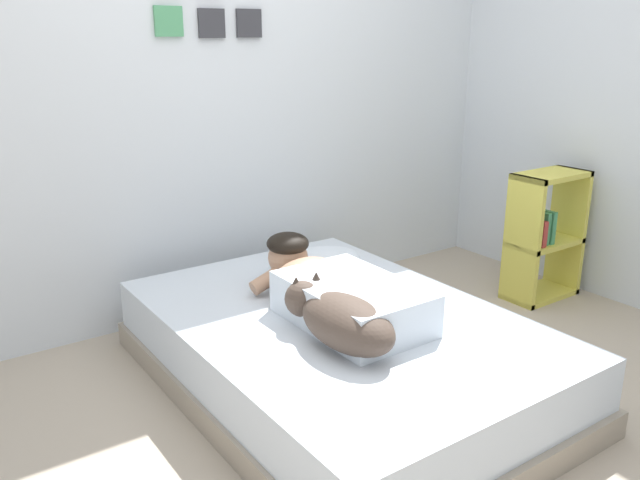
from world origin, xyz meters
TOP-DOWN VIEW (x-y plane):
  - ground_plane at (0.00, 0.00)m, footprint 11.67×11.67m
  - back_wall at (-0.00, 1.46)m, footprint 3.83×0.12m
  - bed at (0.01, 0.31)m, footprint 1.33×1.92m
  - pillow at (0.24, 0.82)m, footprint 0.52×0.32m
  - person_lying at (0.01, 0.36)m, footprint 0.43×0.92m
  - dog at (-0.14, 0.09)m, footprint 0.26×0.57m
  - coffee_cup at (0.15, 0.66)m, footprint 0.12×0.09m
  - cell_phone at (0.15, 0.19)m, footprint 0.07×0.14m
  - bookshelf at (1.60, 0.46)m, footprint 0.45×0.24m

SIDE VIEW (x-z plane):
  - ground_plane at x=0.00m, z-range 0.00..0.00m
  - bed at x=0.01m, z-range 0.00..0.33m
  - cell_phone at x=0.15m, z-range 0.33..0.34m
  - coffee_cup at x=0.15m, z-range 0.33..0.41m
  - bookshelf at x=1.60m, z-range 0.01..0.76m
  - pillow at x=0.24m, z-range 0.33..0.44m
  - dog at x=-0.14m, z-range 0.33..0.54m
  - person_lying at x=0.01m, z-range 0.30..0.57m
  - back_wall at x=0.00m, z-range 0.00..2.50m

